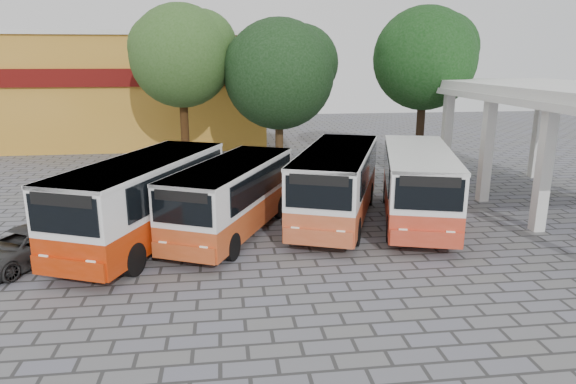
{
  "coord_description": "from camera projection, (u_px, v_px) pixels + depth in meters",
  "views": [
    {
      "loc": [
        -4.16,
        -15.73,
        6.52
      ],
      "look_at": [
        -1.73,
        3.23,
        1.5
      ],
      "focal_mm": 32.0,
      "sensor_mm": 36.0,
      "label": 1
    }
  ],
  "objects": [
    {
      "name": "ground",
      "position": [
        351.0,
        258.0,
        17.26
      ],
      "size": [
        90.0,
        90.0,
        0.0
      ],
      "primitive_type": "plane",
      "color": "slate",
      "rests_on": "ground"
    },
    {
      "name": "shophouse_block",
      "position": [
        132.0,
        89.0,
        39.77
      ],
      "size": [
        20.4,
        10.4,
        8.3
      ],
      "color": "#BD8327",
      "rests_on": "ground"
    },
    {
      "name": "bus_far_left",
      "position": [
        145.0,
        196.0,
        18.24
      ],
      "size": [
        5.63,
        9.05,
        3.04
      ],
      "rotation": [
        0.0,
        0.0,
        -0.4
      ],
      "color": "#B92903",
      "rests_on": "ground"
    },
    {
      "name": "bus_centre_left",
      "position": [
        232.0,
        194.0,
        19.2
      ],
      "size": [
        5.28,
        8.17,
        2.74
      ],
      "rotation": [
        0.0,
        0.0,
        -0.43
      ],
      "color": "#BA461B",
      "rests_on": "ground"
    },
    {
      "name": "bus_centre_right",
      "position": [
        337.0,
        180.0,
        20.72
      ],
      "size": [
        5.3,
        8.84,
        2.98
      ],
      "rotation": [
        0.0,
        0.0,
        -0.37
      ],
      "color": "#C05129",
      "rests_on": "ground"
    },
    {
      "name": "bus_far_right",
      "position": [
        418.0,
        181.0,
        20.65
      ],
      "size": [
        4.69,
        8.68,
        2.95
      ],
      "rotation": [
        0.0,
        0.0,
        -0.29
      ],
      "color": "red",
      "rests_on": "ground"
    },
    {
      "name": "tree_left",
      "position": [
        182.0,
        53.0,
        30.31
      ],
      "size": [
        6.35,
        6.05,
        9.63
      ],
      "color": "#422610",
      "rests_on": "ground"
    },
    {
      "name": "tree_middle",
      "position": [
        280.0,
        71.0,
        30.4
      ],
      "size": [
        6.87,
        6.54,
        8.83
      ],
      "color": "#4C341C",
      "rests_on": "ground"
    },
    {
      "name": "tree_right",
      "position": [
        426.0,
        55.0,
        28.78
      ],
      "size": [
        6.05,
        5.76,
        9.35
      ],
      "color": "#302115",
      "rests_on": "ground"
    },
    {
      "name": "parked_car",
      "position": [
        22.0,
        247.0,
        16.6
      ],
      "size": [
        3.75,
        4.58,
        1.16
      ],
      "primitive_type": "imported",
      "rotation": [
        0.0,
        0.0,
        -0.52
      ],
      "color": "#2B2B2B",
      "rests_on": "ground"
    }
  ]
}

